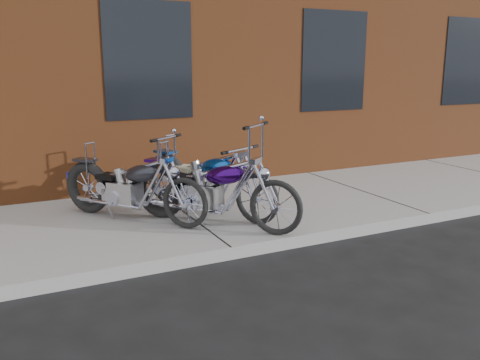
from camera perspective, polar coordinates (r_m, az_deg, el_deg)
ground at (r=5.77m, az=-0.97°, el=-8.97°), size 120.00×120.00×0.00m
sidewalk at (r=7.05m, az=-6.15°, el=-4.28°), size 22.00×3.00×0.15m
chopper_purple at (r=6.37m, az=-3.33°, el=-1.42°), size 1.55×1.91×1.32m
chopper_blue at (r=6.95m, az=-3.92°, el=-0.26°), size 1.11×2.15×1.01m
chopper_third at (r=6.76m, az=-12.23°, el=-1.04°), size 1.46×1.83×1.14m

